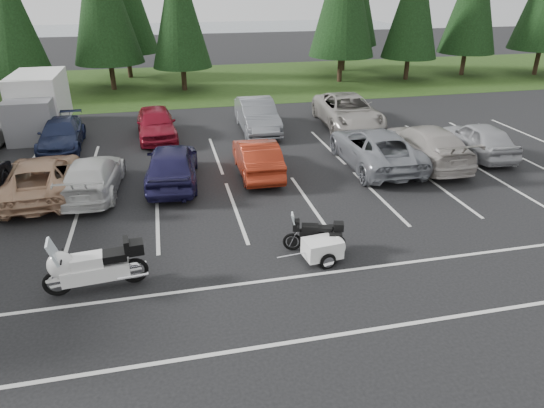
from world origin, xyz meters
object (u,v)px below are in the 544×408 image
at_px(car_near_4, 172,164).
at_px(touring_motorcycle, 94,262).
at_px(car_near_7, 423,144).
at_px(car_far_3, 257,115).
at_px(car_near_5, 257,157).
at_px(car_near_8, 479,139).
at_px(cargo_trailer, 322,250).
at_px(car_near_2, 42,177).
at_px(car_near_3, 93,176).
at_px(car_far_4, 348,111).
at_px(box_truck, 36,106).
at_px(car_far_2, 156,123).
at_px(car_far_1, 61,134).
at_px(adventure_motorcycle, 314,232).
at_px(car_near_6, 375,148).

bearing_deg(car_near_4, touring_motorcycle, 76.93).
bearing_deg(car_near_7, car_far_3, -46.13).
distance_m(car_near_5, car_near_7, 7.36).
height_order(car_near_8, cargo_trailer, car_near_8).
height_order(car_near_2, car_near_3, car_near_2).
bearing_deg(car_far_3, car_far_4, -2.24).
xyz_separation_m(box_truck, car_far_4, (16.11, -2.37, -0.61)).
bearing_deg(box_truck, car_far_2, -21.03).
relative_size(car_near_4, car_far_4, 0.80).
height_order(car_far_1, adventure_motorcycle, car_far_1).
relative_size(car_near_4, car_near_8, 1.07).
bearing_deg(car_far_2, car_far_1, -175.45).
height_order(box_truck, car_far_3, box_truck).
bearing_deg(car_far_2, car_near_7, -31.57).
distance_m(car_near_4, cargo_trailer, 7.91).
height_order(box_truck, car_far_4, box_truck).
distance_m(car_far_1, adventure_motorcycle, 14.82).
distance_m(car_near_4, car_far_4, 11.43).
bearing_deg(cargo_trailer, car_far_3, 80.22).
relative_size(box_truck, car_near_8, 1.24).
bearing_deg(car_near_8, car_far_2, -18.53).
distance_m(box_truck, car_far_2, 6.39).
relative_size(car_near_7, car_near_8, 1.25).
bearing_deg(car_near_6, box_truck, -27.57).
distance_m(car_near_3, car_far_4, 14.13).
xyz_separation_m(car_near_7, car_near_8, (2.93, 0.31, -0.05)).
bearing_deg(car_near_3, car_near_4, -170.51).
bearing_deg(car_far_3, cargo_trailer, -92.40).
relative_size(car_near_5, adventure_motorcycle, 2.14).
distance_m(car_near_3, car_far_3, 10.13).
xyz_separation_m(car_near_5, car_far_4, (6.19, 5.84, 0.11)).
distance_m(car_near_6, adventure_motorcycle, 7.92).
bearing_deg(car_near_7, car_far_1, -19.70).
bearing_deg(car_near_5, car_near_3, 6.58).
bearing_deg(car_far_4, touring_motorcycle, -129.02).
bearing_deg(car_near_6, car_far_1, -20.61).
bearing_deg(car_near_2, car_far_3, -148.30).
relative_size(touring_motorcycle, adventure_motorcycle, 1.42).
bearing_deg(car_near_6, car_far_3, -56.52).
distance_m(car_near_2, adventure_motorcycle, 10.60).
relative_size(car_near_2, car_far_1, 1.13).
xyz_separation_m(car_far_3, touring_motorcycle, (-6.89, -13.25, -0.02)).
height_order(car_far_3, car_far_4, car_far_4).
relative_size(box_truck, car_far_4, 0.93).
distance_m(car_near_4, car_near_8, 13.74).
height_order(car_near_6, touring_motorcycle, car_near_6).
relative_size(car_near_2, car_near_8, 1.16).
distance_m(car_near_7, cargo_trailer, 9.75).
xyz_separation_m(car_near_6, car_far_4, (1.07, 6.01, 0.03)).
relative_size(car_near_3, touring_motorcycle, 1.64).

